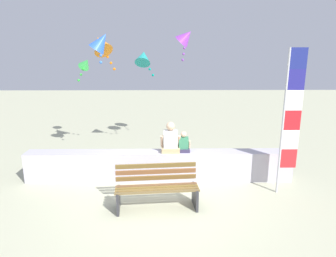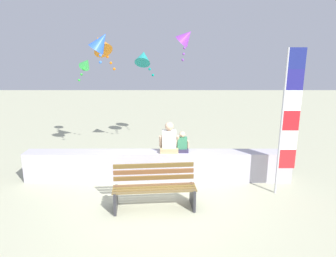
{
  "view_description": "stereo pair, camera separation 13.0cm",
  "coord_description": "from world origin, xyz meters",
  "px_view_note": "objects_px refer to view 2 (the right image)",
  "views": [
    {
      "loc": [
        0.13,
        -5.94,
        3.19
      ],
      "look_at": [
        0.23,
        1.31,
        1.35
      ],
      "focal_mm": 32.45,
      "sensor_mm": 36.0,
      "label": 1
    },
    {
      "loc": [
        0.26,
        -5.94,
        3.19
      ],
      "look_at": [
        0.23,
        1.31,
        1.35
      ],
      "focal_mm": 32.45,
      "sensor_mm": 36.0,
      "label": 2
    }
  ],
  "objects_px": {
    "flag_banner": "(290,116)",
    "kite_green": "(87,64)",
    "kite_teal": "(145,57)",
    "kite_blue": "(102,42)",
    "person_adult": "(171,140)",
    "kite_purple": "(188,37)",
    "kite_orange": "(102,44)",
    "person_child": "(184,144)",
    "park_bench": "(156,188)"
  },
  "relations": [
    {
      "from": "flag_banner",
      "to": "kite_green",
      "type": "xyz_separation_m",
      "value": [
        -5.37,
        3.85,
        0.97
      ]
    },
    {
      "from": "kite_green",
      "to": "kite_teal",
      "type": "bearing_deg",
      "value": -20.94
    },
    {
      "from": "kite_blue",
      "to": "person_adult",
      "type": "bearing_deg",
      "value": -36.48
    },
    {
      "from": "person_adult",
      "to": "kite_purple",
      "type": "bearing_deg",
      "value": 79.31
    },
    {
      "from": "kite_orange",
      "to": "kite_blue",
      "type": "distance_m",
      "value": 0.41
    },
    {
      "from": "kite_blue",
      "to": "kite_purple",
      "type": "bearing_deg",
      "value": 32.35
    },
    {
      "from": "person_child",
      "to": "kite_purple",
      "type": "xyz_separation_m",
      "value": [
        0.23,
        2.93,
        2.7
      ]
    },
    {
      "from": "person_child",
      "to": "kite_orange",
      "type": "height_order",
      "value": "kite_orange"
    },
    {
      "from": "flag_banner",
      "to": "park_bench",
      "type": "bearing_deg",
      "value": -167.74
    },
    {
      "from": "kite_blue",
      "to": "kite_teal",
      "type": "bearing_deg",
      "value": 41.13
    },
    {
      "from": "person_child",
      "to": "kite_purple",
      "type": "relative_size",
      "value": 0.48
    },
    {
      "from": "person_adult",
      "to": "flag_banner",
      "type": "distance_m",
      "value": 2.82
    },
    {
      "from": "person_child",
      "to": "person_adult",
      "type": "bearing_deg",
      "value": -179.95
    },
    {
      "from": "kite_teal",
      "to": "person_child",
      "type": "bearing_deg",
      "value": -64.4
    },
    {
      "from": "park_bench",
      "to": "kite_green",
      "type": "relative_size",
      "value": 2.11
    },
    {
      "from": "kite_blue",
      "to": "kite_teal",
      "type": "xyz_separation_m",
      "value": [
        1.08,
        0.95,
        -0.43
      ]
    },
    {
      "from": "kite_green",
      "to": "kite_blue",
      "type": "bearing_deg",
      "value": -62.28
    },
    {
      "from": "flag_banner",
      "to": "kite_blue",
      "type": "height_order",
      "value": "kite_blue"
    },
    {
      "from": "kite_orange",
      "to": "kite_teal",
      "type": "relative_size",
      "value": 1.27
    },
    {
      "from": "park_bench",
      "to": "person_adult",
      "type": "distance_m",
      "value": 1.56
    },
    {
      "from": "person_adult",
      "to": "kite_blue",
      "type": "xyz_separation_m",
      "value": [
        -1.88,
        1.39,
        2.4
      ]
    },
    {
      "from": "flag_banner",
      "to": "kite_orange",
      "type": "distance_m",
      "value": 5.45
    },
    {
      "from": "kite_purple",
      "to": "kite_teal",
      "type": "bearing_deg",
      "value": -156.23
    },
    {
      "from": "flag_banner",
      "to": "kite_green",
      "type": "height_order",
      "value": "flag_banner"
    },
    {
      "from": "person_child",
      "to": "kite_orange",
      "type": "bearing_deg",
      "value": 142.12
    },
    {
      "from": "person_adult",
      "to": "kite_green",
      "type": "xyz_separation_m",
      "value": [
        -2.77,
        3.09,
        1.76
      ]
    },
    {
      "from": "person_adult",
      "to": "flag_banner",
      "type": "relative_size",
      "value": 0.23
    },
    {
      "from": "person_adult",
      "to": "kite_blue",
      "type": "bearing_deg",
      "value": 143.52
    },
    {
      "from": "person_child",
      "to": "kite_blue",
      "type": "bearing_deg",
      "value": 147.76
    },
    {
      "from": "person_adult",
      "to": "kite_teal",
      "type": "height_order",
      "value": "kite_teal"
    },
    {
      "from": "flag_banner",
      "to": "kite_orange",
      "type": "relative_size",
      "value": 2.88
    },
    {
      "from": "flag_banner",
      "to": "kite_purple",
      "type": "distance_m",
      "value": 4.59
    },
    {
      "from": "park_bench",
      "to": "person_adult",
      "type": "height_order",
      "value": "person_adult"
    },
    {
      "from": "kite_orange",
      "to": "person_adult",
      "type": "bearing_deg",
      "value": -42.17
    },
    {
      "from": "person_child",
      "to": "kite_orange",
      "type": "distance_m",
      "value": 3.79
    },
    {
      "from": "person_adult",
      "to": "person_child",
      "type": "distance_m",
      "value": 0.34
    },
    {
      "from": "person_adult",
      "to": "kite_orange",
      "type": "xyz_separation_m",
      "value": [
        -1.97,
        1.78,
        2.35
      ]
    },
    {
      "from": "flag_banner",
      "to": "kite_orange",
      "type": "height_order",
      "value": "kite_orange"
    },
    {
      "from": "person_adult",
      "to": "person_child",
      "type": "relative_size",
      "value": 1.46
    },
    {
      "from": "park_bench",
      "to": "person_child",
      "type": "relative_size",
      "value": 3.36
    },
    {
      "from": "park_bench",
      "to": "kite_purple",
      "type": "relative_size",
      "value": 1.6
    },
    {
      "from": "flag_banner",
      "to": "kite_orange",
      "type": "xyz_separation_m",
      "value": [
        -4.57,
        2.54,
        1.56
      ]
    },
    {
      "from": "park_bench",
      "to": "kite_orange",
      "type": "height_order",
      "value": "kite_orange"
    },
    {
      "from": "kite_blue",
      "to": "flag_banner",
      "type": "bearing_deg",
      "value": -25.59
    },
    {
      "from": "kite_teal",
      "to": "kite_green",
      "type": "bearing_deg",
      "value": 159.06
    },
    {
      "from": "kite_purple",
      "to": "kite_green",
      "type": "bearing_deg",
      "value": 177.2
    },
    {
      "from": "flag_banner",
      "to": "kite_green",
      "type": "bearing_deg",
      "value": 144.4
    },
    {
      "from": "park_bench",
      "to": "kite_purple",
      "type": "height_order",
      "value": "kite_purple"
    },
    {
      "from": "park_bench",
      "to": "person_child",
      "type": "bearing_deg",
      "value": 65.27
    },
    {
      "from": "kite_green",
      "to": "kite_blue",
      "type": "distance_m",
      "value": 2.03
    }
  ]
}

